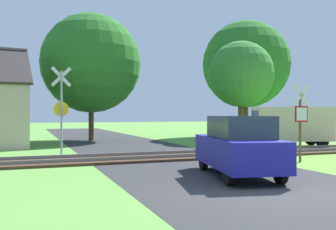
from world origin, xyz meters
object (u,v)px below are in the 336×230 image
(stop_sign_near, at_px, (301,117))
(mail_truck, at_px, (289,125))
(tree_right, at_px, (241,74))
(tree_center, at_px, (91,63))
(tree_far, at_px, (246,64))
(crossing_sign_far, at_px, (61,106))
(parked_car, at_px, (238,146))

(stop_sign_near, bearing_deg, mail_truck, -127.11)
(stop_sign_near, height_order, tree_right, tree_right)
(tree_center, xyz_separation_m, mail_truck, (9.77, -8.69, -4.14))
(tree_far, height_order, tree_right, tree_far)
(crossing_sign_far, height_order, mail_truck, crossing_sign_far)
(crossing_sign_far, bearing_deg, parked_car, -63.35)
(stop_sign_near, height_order, parked_car, stop_sign_near)
(mail_truck, bearing_deg, tree_far, 1.95)
(crossing_sign_far, xyz_separation_m, tree_far, (15.36, 9.49, 3.72))
(parked_car, bearing_deg, mail_truck, 56.46)
(tree_right, relative_size, parked_car, 1.65)
(stop_sign_near, distance_m, tree_far, 16.89)
(crossing_sign_far, height_order, parked_car, crossing_sign_far)
(crossing_sign_far, bearing_deg, tree_center, 68.74)
(crossing_sign_far, distance_m, tree_far, 18.43)
(stop_sign_near, xyz_separation_m, crossing_sign_far, (-8.34, 5.29, 0.48))
(tree_far, bearing_deg, tree_center, -179.53)
(stop_sign_near, relative_size, tree_center, 0.34)
(stop_sign_near, height_order, tree_center, tree_center)
(crossing_sign_far, height_order, tree_center, tree_center)
(crossing_sign_far, xyz_separation_m, tree_right, (12.81, 6.14, 2.48))
(tree_far, xyz_separation_m, mail_truck, (-2.79, -8.80, -4.68))
(tree_center, xyz_separation_m, parked_car, (1.62, -16.63, -4.48))
(tree_center, relative_size, parked_car, 2.07)
(mail_truck, bearing_deg, stop_sign_near, 164.35)
(tree_center, distance_m, tree_far, 12.58)
(stop_sign_near, bearing_deg, tree_far, -117.28)
(tree_center, height_order, mail_truck, tree_center)
(stop_sign_near, relative_size, parked_car, 0.71)
(tree_center, relative_size, tree_far, 0.93)
(stop_sign_near, relative_size, tree_far, 0.32)
(stop_sign_near, xyz_separation_m, mail_truck, (4.22, 5.98, -0.48))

